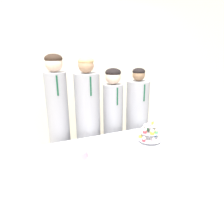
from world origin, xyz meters
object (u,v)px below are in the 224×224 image
Objects in this scene: student_3 at (137,124)px; cupcake_stand at (150,132)px; student_0 at (59,127)px; round_cake at (77,153)px; student_2 at (113,125)px; cake_knife at (98,163)px; student_1 at (88,126)px.

cupcake_stand is at bearing -107.84° from student_3.
student_3 is at bearing 0.00° from student_0.
student_0 is (-0.06, 0.64, 0.04)m from round_cake.
student_0 reaches higher than student_2.
round_cake is 0.17× the size of student_3.
cupcake_stand is 0.16× the size of student_0.
cake_knife is 0.18× the size of student_0.
student_1 reaches higher than cupcake_stand.
student_0 reaches higher than cupcake_stand.
student_1 is (0.15, 0.80, 0.05)m from cake_knife.
student_2 is at bearing 44.64° from round_cake.
cupcake_stand is 0.16× the size of student_1.
round_cake is at bearing 129.02° from cake_knife.
cupcake_stand is (0.67, 0.19, 0.12)m from cake_knife.
student_3 is at bearing 37.05° from cake_knife.
round_cake is 0.97× the size of cupcake_stand.
student_1 is (0.30, 0.64, -0.01)m from round_cake.
cupcake_stand is 0.64m from student_2.
student_3 is at bearing 32.14° from round_cake.
round_cake is at bearing -135.36° from student_2.
student_1 is at bearing 64.71° from round_cake.
student_2 reaches higher than cupcake_stand.
student_3 is (1.08, 0.00, -0.13)m from student_0.
cupcake_stand is 0.80m from student_1.
student_0 is at bearing -180.00° from student_3.
cupcake_stand is 0.18× the size of student_3.
cake_knife is 1.18m from student_3.
student_2 reaches higher than round_cake.
cake_knife is at bearing -137.48° from student_3.
cake_knife is 0.94m from student_2.
student_2 is at bearing -0.00° from student_1.
student_0 is at bearing 99.51° from cake_knife.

